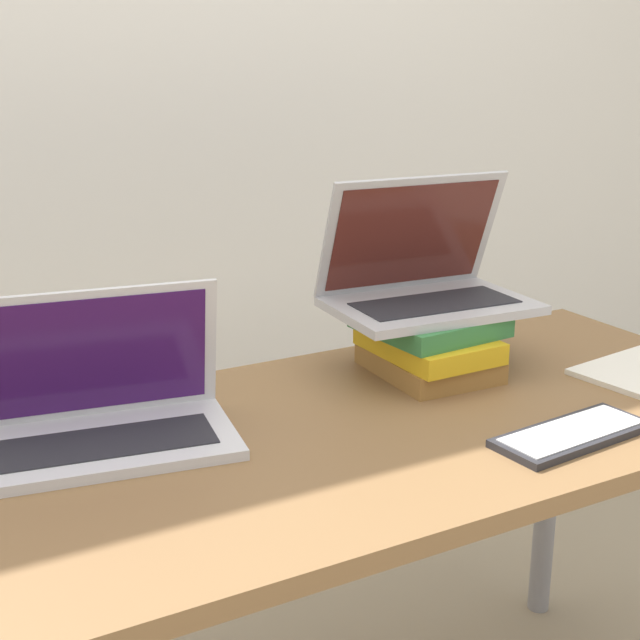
# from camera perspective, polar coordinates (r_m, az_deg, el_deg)

# --- Properties ---
(wall_back) EXTENTS (8.00, 0.05, 2.70)m
(wall_back) POSITION_cam_1_polar(r_m,az_deg,el_deg) (2.20, -13.86, 17.82)
(wall_back) COLOR silver
(wall_back) RESTS_ON ground_plane
(desk) EXTENTS (1.66, 0.67, 0.73)m
(desk) POSITION_cam_1_polar(r_m,az_deg,el_deg) (1.41, -0.56, -10.21)
(desk) COLOR brown
(desk) RESTS_ON ground_plane
(laptop_left) EXTENTS (0.40, 0.27, 0.23)m
(laptop_left) POSITION_cam_1_polar(r_m,az_deg,el_deg) (1.37, -13.65, -5.80)
(laptop_left) COLOR silver
(laptop_left) RESTS_ON desk
(book_stack) EXTENTS (0.23, 0.25, 0.11)m
(book_stack) POSITION_cam_1_polar(r_m,az_deg,el_deg) (1.62, 6.98, -1.47)
(book_stack) COLOR olive
(book_stack) RESTS_ON desk
(laptop_on_books) EXTENTS (0.37, 0.26, 0.24)m
(laptop_on_books) POSITION_cam_1_polar(r_m,az_deg,el_deg) (1.64, 6.69, 2.48)
(laptop_on_books) COLOR #B2B2B7
(laptop_on_books) RESTS_ON book_stack
(wireless_keyboard) EXTENTS (0.27, 0.12, 0.01)m
(wireless_keyboard) POSITION_cam_1_polar(r_m,az_deg,el_deg) (1.41, 15.84, -7.05)
(wireless_keyboard) COLOR #28282D
(wireless_keyboard) RESTS_ON desk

